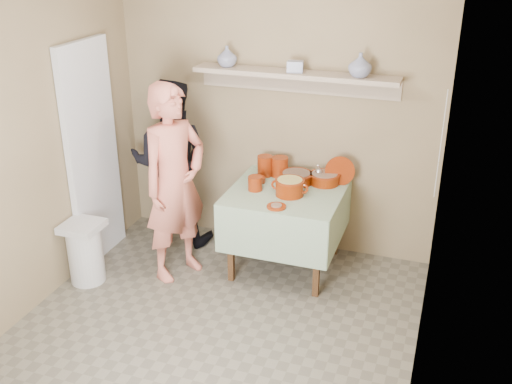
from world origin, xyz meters
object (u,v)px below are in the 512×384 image
at_px(person_helper, 170,163).
at_px(cazuela_rice, 290,186).
at_px(serving_table, 286,203).
at_px(person_cook, 175,183).
at_px(trash_bin, 85,252).

distance_m(person_helper, cazuela_rice, 1.27).
bearing_deg(serving_table, person_cook, -155.15).
relative_size(person_cook, cazuela_rice, 5.25).
height_order(cazuela_rice, trash_bin, cazuela_rice).
bearing_deg(trash_bin, cazuela_rice, 23.48).
bearing_deg(serving_table, person_helper, 172.71).
xyz_separation_m(person_helper, serving_table, (1.20, -0.15, -0.16)).
xyz_separation_m(person_cook, cazuela_rice, (0.92, 0.31, -0.02)).
relative_size(person_helper, trash_bin, 2.87).
height_order(person_helper, serving_table, person_helper).
bearing_deg(cazuela_rice, trash_bin, -156.52).
bearing_deg(person_helper, person_cook, 109.11).
bearing_deg(person_helper, trash_bin, 57.31).
height_order(person_cook, person_helper, person_cook).
relative_size(cazuela_rice, trash_bin, 0.59).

